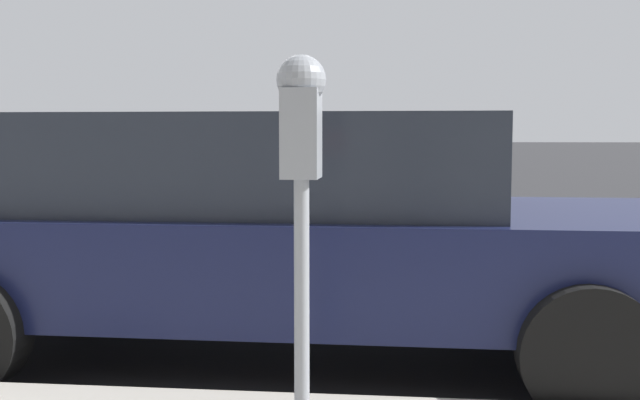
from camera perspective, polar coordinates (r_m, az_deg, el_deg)
name	(u,v)px	position (r m, az deg, el deg)	size (l,w,h in m)	color
ground_plane	(222,307)	(5.81, -7.50, -8.07)	(220.00, 220.00, 0.00)	#2B2B2D
parking_meter	(301,148)	(2.86, -1.43, 4.00)	(0.21, 0.19, 1.48)	gray
car_navy	(280,228)	(4.46, -3.10, -2.14)	(2.07, 4.91, 1.43)	#14193D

